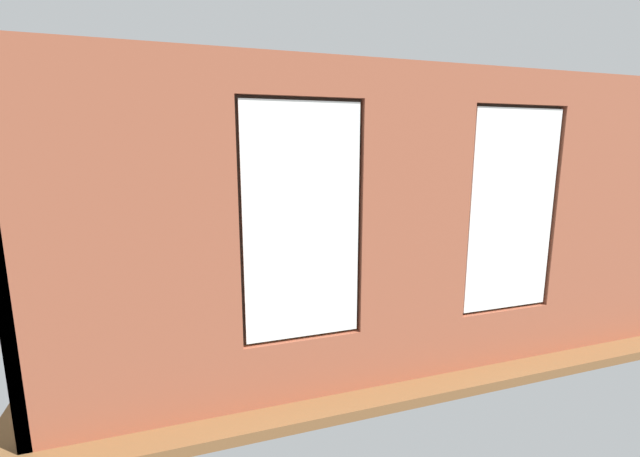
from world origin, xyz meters
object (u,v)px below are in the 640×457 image
Objects in this scene: table_plant_small at (315,251)px; potted_plant_between_couches at (428,291)px; cup_ceramic at (276,264)px; potted_plant_mid_room_small at (339,248)px; couch_left at (453,254)px; tv_flatscreen at (115,240)px; potted_plant_foreground_right at (148,229)px; coffee_table at (297,266)px; potted_plant_by_left_couch at (396,236)px; couch_by_window at (316,329)px; potted_plant_corner_near_left at (402,221)px; potted_plant_near_tv at (153,266)px; remote_gray at (286,261)px; papasan_chair at (249,237)px; media_console at (119,283)px; remote_silver at (297,262)px; potted_plant_corner_far_left at (578,275)px.

table_plant_small is 2.56m from potted_plant_between_couches.
potted_plant_mid_room_small is (-1.29, -0.61, 0.04)m from cup_ceramic.
couch_left is 5.70m from tv_flatscreen.
potted_plant_foreground_right reaches higher than potted_plant_between_couches.
coffee_table is 2.09× the size of potted_plant_by_left_couch.
couch_by_window and couch_left have the same top height.
potted_plant_by_left_couch is (0.55, 0.77, -0.16)m from potted_plant_corner_near_left.
tv_flatscreen is at bearing -48.77° from couch_by_window.
potted_plant_by_left_couch is at bearing -151.09° from coffee_table.
table_plant_small is 0.22× the size of potted_plant_near_tv.
cup_ceramic is 3.32m from potted_plant_by_left_couch.
cup_ceramic is at bearing -158.97° from potted_plant_near_tv.
remote_gray is 3.03m from potted_plant_by_left_couch.
coffee_table is 1.70× the size of potted_plant_mid_room_small.
papasan_chair is at bearing -13.85° from potted_plant_by_left_couch.
papasan_chair is at bearing -121.14° from couch_left.
potted_plant_by_left_couch is (-2.57, -1.42, 0.05)m from coffee_table.
potted_plant_corner_near_left is (-0.15, -2.21, 0.24)m from couch_left.
potted_plant_foreground_right is at bearing -99.26° from media_console.
couch_left is (-3.41, -2.35, -0.00)m from couch_by_window.
table_plant_small is at bearing -74.52° from remote_gray.
potted_plant_corner_near_left is (-3.56, -0.02, 0.13)m from papasan_chair.
couch_left is 2.12m from potted_plant_mid_room_small.
remote_gray is at bearing 25.80° from potted_plant_by_left_couch.
couch_left is 3.35m from cup_ceramic.
tv_flatscreen is 0.76× the size of potted_plant_between_couches.
remote_silver is 2.31m from potted_plant_near_tv.
potted_plant_by_left_couch is (-2.73, -1.32, -0.02)m from remote_gray.
potted_plant_foreground_right is at bearing -66.85° from couch_by_window.
potted_plant_between_couches reaches higher than papasan_chair.
tv_flatscreen reaches higher than potted_plant_mid_room_small.
potted_plant_mid_room_small is (2.20, -2.97, -0.14)m from potted_plant_corner_far_left.
papasan_chair is (0.78, -2.02, -0.12)m from table_plant_small.
coffee_table is at bearing 22.40° from table_plant_small.
couch_by_window reaches higher than remote_gray.
potted_plant_corner_far_left is 5.52m from potted_plant_near_tv.
remote_gray is 2.08m from papasan_chair.
potted_plant_foreground_right is (2.00, -2.25, 0.27)m from cup_ceramic.
potted_plant_corner_near_left is 1.47× the size of potted_plant_by_left_couch.
tv_flatscreen reaches higher than couch_left.
table_plant_small is at bearing 111.22° from papasan_chair.
remote_gray is 0.19× the size of potted_plant_corner_near_left.
potted_plant_mid_room_small is at bearing 29.48° from potted_plant_by_left_couch.
potted_plant_mid_room_small is at bearing -89.12° from potted_plant_between_couches.
media_console is 2.02m from potted_plant_foreground_right.
remote_silver is 1.04m from potted_plant_mid_room_small.
couch_by_window is 2.42m from remote_silver.
couch_by_window is at bearing -53.86° from couch_left.
potted_plant_near_tv is at bearing -17.74° from potted_plant_corner_far_left.
table_plant_small is 0.21× the size of potted_plant_between_couches.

